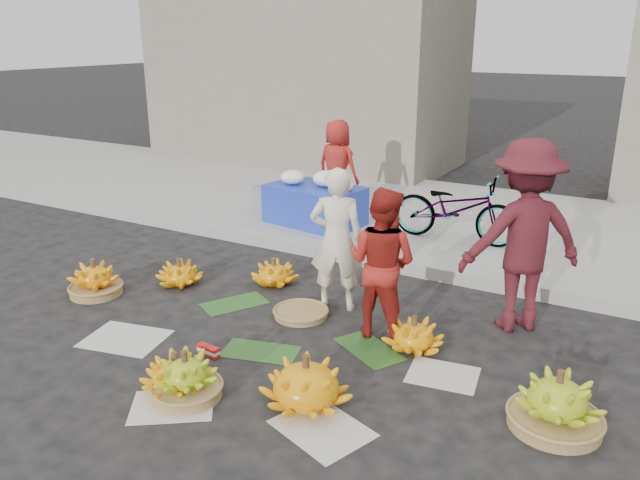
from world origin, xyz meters
The scene contains 23 objects.
ground centered at (0.00, 0.00, 0.00)m, with size 80.00×80.00×0.00m, color black.
curb centered at (0.00, 2.20, 0.07)m, with size 40.00×0.25×0.15m, color gray.
sidewalk centered at (0.00, 4.30, 0.06)m, with size 40.00×4.00×0.12m, color gray.
building_left centered at (-4.00, 7.20, 2.00)m, with size 6.00×3.00×4.00m, color gray.
newspaper_scatter centered at (0.00, -0.80, 0.00)m, with size 3.20×1.80×0.00m, color beige, non-canonical shape.
banana_leaves centered at (-0.10, 0.20, 0.00)m, with size 2.00×1.00×0.00m, color #1F4E1A, non-canonical shape.
banana_bunch_0 centered at (-2.32, -0.01, 0.16)m, with size 0.54×0.54×0.39m.
banana_bunch_1 centered at (-0.19, -1.05, 0.16)m, with size 0.54×0.54×0.38m.
banana_bunch_2 centered at (-0.32, -1.02, 0.14)m, with size 0.60×0.60×0.32m.
banana_bunch_3 centered at (0.66, -0.71, 0.19)m, with size 0.82×0.82×0.42m.
banana_bunch_4 centered at (2.30, -0.08, 0.19)m, with size 0.67×0.67×0.44m.
banana_bunch_5 centered at (1.03, 0.50, 0.13)m, with size 0.58×0.58×0.31m.
banana_bunch_6 centered at (-1.72, 0.62, 0.13)m, with size 0.58×0.58×0.30m.
banana_bunch_7 centered at (-0.83, 1.13, 0.13)m, with size 0.50×0.50×0.31m.
basket_spare centered at (-0.17, 0.58, 0.03)m, with size 0.52×0.52×0.06m, color olive.
incense_stack centered at (-0.45, -0.47, 0.05)m, with size 0.21×0.07×0.09m, color red.
vendor_cream centered at (0.04, 0.93, 0.71)m, with size 0.52×0.34×1.43m, color #F5EBCE.
vendor_red centered at (0.65, 0.63, 0.69)m, with size 0.67×0.52×1.37m, color #B4261B.
man_striped centered at (1.69, 1.39, 0.88)m, with size 1.14×0.66×1.76m, color maroon.
flower_table centered at (-1.39, 3.01, 0.42)m, with size 1.36×0.96×0.73m.
grey_bucket centered at (-2.37, 3.20, 0.30)m, with size 0.32×0.32×0.36m, color gray.
flower_vendor centered at (-1.43, 3.73, 0.79)m, with size 0.65×0.43×1.33m, color #B4261B.
bicycle centered at (0.51, 3.22, 0.54)m, with size 1.59×0.56×0.84m, color gray.
Camera 1 is at (2.70, -4.13, 2.62)m, focal length 35.00 mm.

